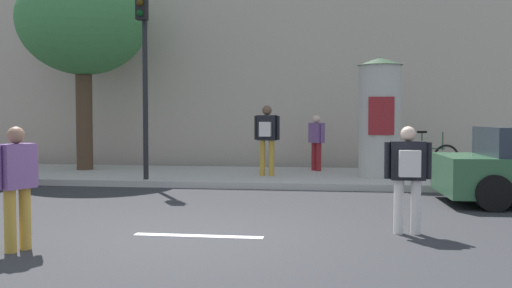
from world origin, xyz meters
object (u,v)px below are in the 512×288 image
Objects in this scene: poster_column at (380,117)px; traffic_light at (143,52)px; street_tree at (83,21)px; pedestrian_in_light_jacket at (316,139)px; pedestrian_in_red_top at (267,134)px; bicycle_leaning at (427,157)px; pedestrian_with_bag at (16,178)px; pedestrian_with_backpack at (408,170)px.

traffic_light is at bearing -166.12° from poster_column.
street_tree reaches higher than traffic_light.
pedestrian_in_light_jacket is (-1.58, 1.41, -0.60)m from poster_column.
pedestrian_in_red_top is 1.00× the size of bicycle_leaning.
bicycle_leaning is (6.91, 3.13, -2.60)m from traffic_light.
pedestrian_in_red_top reaches higher than pedestrian_with_bag.
poster_column is 2.79m from pedestrian_in_red_top.
poster_column is 6.13m from pedestrian_with_backpack.
pedestrian_in_red_top is at bearing 25.23° from traffic_light.
pedestrian_with_backpack is at bearing 18.89° from pedestrian_with_bag.
pedestrian_in_red_top is (2.73, 1.29, -1.93)m from traffic_light.
poster_column is at bearing -41.85° from pedestrian_in_light_jacket.
street_tree is 3.22× the size of pedestrian_in_red_top.
traffic_light is 1.52× the size of poster_column.
traffic_light is at bearing 95.23° from pedestrian_with_bag.
street_tree reaches higher than pedestrian_with_bag.
pedestrian_in_red_top reaches higher than pedestrian_with_backpack.
pedestrian_in_red_top is (2.15, 7.67, 0.31)m from pedestrian_with_bag.
pedestrian_in_red_top is (-2.69, 6.01, 0.32)m from pedestrian_with_backpack.
pedestrian_in_light_jacket is at bearing 69.98° from pedestrian_with_bag.
traffic_light is 2.97× the size of pedestrian_with_backpack.
pedestrian_in_red_top reaches higher than pedestrian_in_light_jacket.
poster_column is at bearing 89.32° from pedestrian_with_backpack.
pedestrian_with_bag is at bearing -70.31° from street_tree.
poster_column reaches higher than pedestrian_in_red_top.
pedestrian_in_light_jacket reaches higher than bicycle_leaning.
street_tree is at bearing 109.69° from pedestrian_with_bag.
pedestrian_with_backpack is (-0.07, -6.08, -0.74)m from poster_column.
pedestrian_with_backpack is at bearing -65.90° from pedestrian_in_red_top.
pedestrian_in_light_jacket is (3.92, 2.77, -2.11)m from traffic_light.
bicycle_leaning is at bearing 23.81° from pedestrian_in_red_top.
bicycle_leaning is (6.33, 9.51, -0.36)m from pedestrian_with_bag.
poster_column is 1.93× the size of pedestrian_in_light_jacket.
pedestrian_with_bag is (-4.84, -1.66, 0.00)m from pedestrian_with_backpack.
traffic_light reaches higher than pedestrian_with_backpack.
street_tree is (-7.99, 0.87, 2.62)m from poster_column.
bicycle_leaning is at bearing 79.26° from pedestrian_with_backpack.
pedestrian_with_backpack is 5.11m from pedestrian_with_bag.
poster_column is at bearing -128.64° from bicycle_leaning.
pedestrian_in_light_jacket is at bearing 138.15° from poster_column.
street_tree reaches higher than pedestrian_in_light_jacket.
pedestrian_in_light_jacket is at bearing -173.07° from bicycle_leaning.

